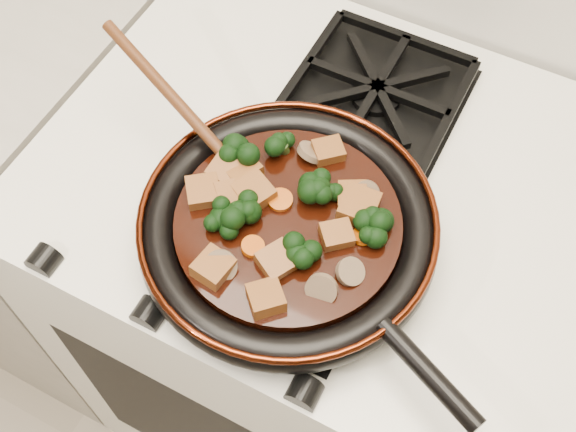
% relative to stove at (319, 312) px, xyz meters
% --- Properties ---
extents(stove, '(0.76, 0.60, 0.90)m').
position_rel_stove_xyz_m(stove, '(0.00, 0.00, 0.00)').
color(stove, white).
rests_on(stove, ground).
extents(burner_grate_front, '(0.23, 0.23, 0.03)m').
position_rel_stove_xyz_m(burner_grate_front, '(0.00, -0.14, 0.46)').
color(burner_grate_front, black).
rests_on(burner_grate_front, stove).
extents(burner_grate_back, '(0.23, 0.23, 0.03)m').
position_rel_stove_xyz_m(burner_grate_back, '(0.00, 0.14, 0.46)').
color(burner_grate_back, black).
rests_on(burner_grate_back, stove).
extents(skillet, '(0.46, 0.35, 0.05)m').
position_rel_stove_xyz_m(skillet, '(0.00, -0.13, 0.49)').
color(skillet, black).
rests_on(skillet, burner_grate_front).
extents(braising_sauce, '(0.26, 0.26, 0.02)m').
position_rel_stove_xyz_m(braising_sauce, '(-0.00, -0.12, 0.50)').
color(braising_sauce, black).
rests_on(braising_sauce, skillet).
extents(tofu_cube_0, '(0.04, 0.05, 0.03)m').
position_rel_stove_xyz_m(tofu_cube_0, '(-0.09, -0.10, 0.52)').
color(tofu_cube_0, brown).
rests_on(tofu_cube_0, braising_sauce).
extents(tofu_cube_1, '(0.05, 0.05, 0.02)m').
position_rel_stove_xyz_m(tofu_cube_1, '(-0.08, -0.09, 0.52)').
color(tofu_cube_1, brown).
rests_on(tofu_cube_1, braising_sauce).
extents(tofu_cube_2, '(0.05, 0.05, 0.02)m').
position_rel_stove_xyz_m(tofu_cube_2, '(-0.10, -0.14, 0.52)').
color(tofu_cube_2, brown).
rests_on(tofu_cube_2, braising_sauce).
extents(tofu_cube_3, '(0.05, 0.06, 0.03)m').
position_rel_stove_xyz_m(tofu_cube_3, '(-0.05, -0.11, 0.52)').
color(tofu_cube_3, brown).
rests_on(tofu_cube_3, braising_sauce).
extents(tofu_cube_4, '(0.05, 0.05, 0.03)m').
position_rel_stove_xyz_m(tofu_cube_4, '(-0.07, -0.13, 0.52)').
color(tofu_cube_4, brown).
rests_on(tofu_cube_4, braising_sauce).
extents(tofu_cube_5, '(0.05, 0.05, 0.02)m').
position_rel_stove_xyz_m(tofu_cube_5, '(0.05, -0.06, 0.52)').
color(tofu_cube_5, brown).
rests_on(tofu_cube_5, braising_sauce).
extents(tofu_cube_6, '(0.05, 0.05, 0.03)m').
position_rel_stove_xyz_m(tofu_cube_6, '(0.07, -0.07, 0.52)').
color(tofu_cube_6, brown).
rests_on(tofu_cube_6, braising_sauce).
extents(tofu_cube_7, '(0.05, 0.05, 0.02)m').
position_rel_stove_xyz_m(tofu_cube_7, '(0.03, -0.22, 0.52)').
color(tofu_cube_7, brown).
rests_on(tofu_cube_7, braising_sauce).
extents(tofu_cube_8, '(0.05, 0.05, 0.02)m').
position_rel_stove_xyz_m(tofu_cube_8, '(0.06, -0.12, 0.52)').
color(tofu_cube_8, brown).
rests_on(tofu_cube_8, braising_sauce).
extents(tofu_cube_9, '(0.05, 0.05, 0.03)m').
position_rel_stove_xyz_m(tofu_cube_9, '(0.01, -0.18, 0.52)').
color(tofu_cube_9, brown).
rests_on(tofu_cube_9, braising_sauce).
extents(tofu_cube_10, '(0.04, 0.04, 0.03)m').
position_rel_stove_xyz_m(tofu_cube_10, '(-0.04, -0.22, 0.52)').
color(tofu_cube_10, brown).
rests_on(tofu_cube_10, braising_sauce).
extents(tofu_cube_11, '(0.05, 0.05, 0.02)m').
position_rel_stove_xyz_m(tofu_cube_11, '(-0.00, -0.02, 0.52)').
color(tofu_cube_11, brown).
rests_on(tofu_cube_11, braising_sauce).
extents(broccoli_floret_0, '(0.07, 0.08, 0.07)m').
position_rel_stove_xyz_m(broccoli_floret_0, '(-0.05, -0.04, 0.52)').
color(broccoli_floret_0, black).
rests_on(broccoli_floret_0, braising_sauce).
extents(broccoli_floret_1, '(0.08, 0.09, 0.07)m').
position_rel_stove_xyz_m(broccoli_floret_1, '(-0.09, -0.08, 0.52)').
color(broccoli_floret_1, black).
rests_on(broccoli_floret_1, braising_sauce).
extents(broccoli_floret_2, '(0.07, 0.07, 0.06)m').
position_rel_stove_xyz_m(broccoli_floret_2, '(0.01, -0.09, 0.52)').
color(broccoli_floret_2, black).
rests_on(broccoli_floret_2, braising_sauce).
extents(broccoli_floret_3, '(0.08, 0.08, 0.06)m').
position_rel_stove_xyz_m(broccoli_floret_3, '(-0.04, -0.14, 0.52)').
color(broccoli_floret_3, black).
rests_on(broccoli_floret_3, braising_sauce).
extents(broccoli_floret_4, '(0.07, 0.07, 0.06)m').
position_rel_stove_xyz_m(broccoli_floret_4, '(0.02, -0.08, 0.52)').
color(broccoli_floret_4, black).
rests_on(broccoli_floret_4, braising_sauce).
extents(broccoli_floret_5, '(0.06, 0.06, 0.05)m').
position_rel_stove_xyz_m(broccoli_floret_5, '(0.09, -0.09, 0.52)').
color(broccoli_floret_5, black).
rests_on(broccoli_floret_5, braising_sauce).
extents(broccoli_floret_6, '(0.08, 0.09, 0.06)m').
position_rel_stove_xyz_m(broccoli_floret_6, '(-0.06, -0.16, 0.52)').
color(broccoli_floret_6, black).
rests_on(broccoli_floret_6, braising_sauce).
extents(broccoli_floret_7, '(0.08, 0.08, 0.06)m').
position_rel_stove_xyz_m(broccoli_floret_7, '(0.03, -0.16, 0.52)').
color(broccoli_floret_7, black).
rests_on(broccoli_floret_7, braising_sauce).
extents(carrot_coin_0, '(0.03, 0.03, 0.02)m').
position_rel_stove_xyz_m(carrot_coin_0, '(-0.10, -0.09, 0.51)').
color(carrot_coin_0, '#B44505').
rests_on(carrot_coin_0, braising_sauce).
extents(carrot_coin_1, '(0.03, 0.03, 0.02)m').
position_rel_stove_xyz_m(carrot_coin_1, '(0.09, -0.10, 0.51)').
color(carrot_coin_1, '#B44505').
rests_on(carrot_coin_1, braising_sauce).
extents(carrot_coin_2, '(0.03, 0.03, 0.01)m').
position_rel_stove_xyz_m(carrot_coin_2, '(-0.02, -0.11, 0.51)').
color(carrot_coin_2, '#B44505').
rests_on(carrot_coin_2, braising_sauce).
extents(carrot_coin_3, '(0.03, 0.03, 0.01)m').
position_rel_stove_xyz_m(carrot_coin_3, '(-0.02, -0.17, 0.51)').
color(carrot_coin_3, '#B44505').
rests_on(carrot_coin_3, braising_sauce).
extents(mushroom_slice_0, '(0.05, 0.05, 0.03)m').
position_rel_stove_xyz_m(mushroom_slice_0, '(-0.04, -0.21, 0.52)').
color(mushroom_slice_0, brown).
rests_on(mushroom_slice_0, braising_sauce).
extents(mushroom_slice_1, '(0.04, 0.04, 0.03)m').
position_rel_stove_xyz_m(mushroom_slice_1, '(0.07, -0.05, 0.52)').
color(mushroom_slice_1, brown).
rests_on(mushroom_slice_1, braising_sauce).
extents(mushroom_slice_2, '(0.05, 0.05, 0.03)m').
position_rel_stove_xyz_m(mushroom_slice_2, '(-0.02, -0.03, 0.52)').
color(mushroom_slice_2, brown).
rests_on(mushroom_slice_2, braising_sauce).
extents(mushroom_slice_3, '(0.04, 0.03, 0.03)m').
position_rel_stove_xyz_m(mushroom_slice_3, '(0.07, -0.19, 0.52)').
color(mushroom_slice_3, brown).
rests_on(mushroom_slice_3, braising_sauce).
extents(mushroom_slice_4, '(0.04, 0.04, 0.02)m').
position_rel_stove_xyz_m(mushroom_slice_4, '(0.09, -0.15, 0.52)').
color(mushroom_slice_4, brown).
rests_on(mushroom_slice_4, braising_sauce).
extents(wooden_spoon, '(0.16, 0.08, 0.26)m').
position_rel_stove_xyz_m(wooden_spoon, '(-0.14, -0.07, 0.54)').
color(wooden_spoon, '#4A250F').
rests_on(wooden_spoon, braising_sauce).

